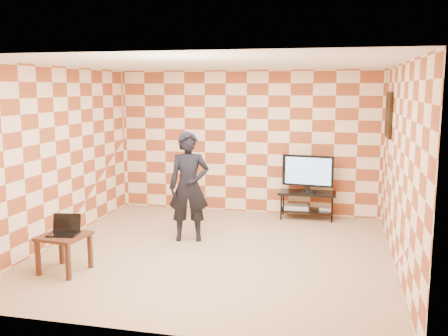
{
  "coord_description": "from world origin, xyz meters",
  "views": [
    {
      "loc": [
        1.7,
        -6.79,
        2.38
      ],
      "look_at": [
        0.0,
        0.6,
        1.15
      ],
      "focal_mm": 40.0,
      "sensor_mm": 36.0,
      "label": 1
    }
  ],
  "objects_px": {
    "tv": "(308,172)",
    "tv_stand": "(307,199)",
    "person": "(189,187)",
    "side_table": "(64,241)"
  },
  "relations": [
    {
      "from": "tv",
      "to": "tv_stand",
      "type": "bearing_deg",
      "value": 97.03
    },
    {
      "from": "tv",
      "to": "person",
      "type": "distance_m",
      "value": 2.42
    },
    {
      "from": "tv",
      "to": "side_table",
      "type": "height_order",
      "value": "tv"
    },
    {
      "from": "tv_stand",
      "to": "side_table",
      "type": "height_order",
      "value": "same"
    },
    {
      "from": "tv_stand",
      "to": "tv",
      "type": "bearing_deg",
      "value": -82.97
    },
    {
      "from": "side_table",
      "to": "person",
      "type": "bearing_deg",
      "value": 55.11
    },
    {
      "from": "tv",
      "to": "person",
      "type": "relative_size",
      "value": 0.54
    },
    {
      "from": "person",
      "to": "side_table",
      "type": "bearing_deg",
      "value": -139.38
    },
    {
      "from": "side_table",
      "to": "person",
      "type": "distance_m",
      "value": 2.11
    },
    {
      "from": "side_table",
      "to": "person",
      "type": "xyz_separation_m",
      "value": [
        1.18,
        1.69,
        0.44
      ]
    }
  ]
}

